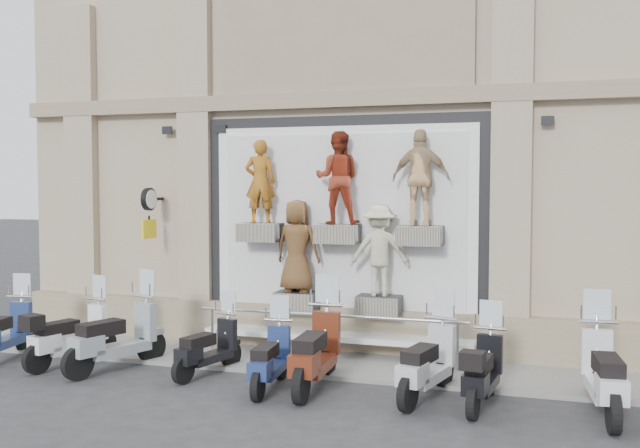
# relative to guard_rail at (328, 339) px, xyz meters

# --- Properties ---
(ground) EXTENTS (90.00, 90.00, 0.00)m
(ground) POSITION_rel_guard_rail_xyz_m (0.00, -2.00, -0.47)
(ground) COLOR #2D2D2F
(ground) RESTS_ON ground
(sidewalk) EXTENTS (16.00, 2.20, 0.08)m
(sidewalk) POSITION_rel_guard_rail_xyz_m (0.00, 0.10, -0.43)
(sidewalk) COLOR gray
(sidewalk) RESTS_ON ground
(building) EXTENTS (14.00, 8.60, 12.00)m
(building) POSITION_rel_guard_rail_xyz_m (0.00, 5.00, 5.54)
(building) COLOR tan
(building) RESTS_ON ground
(shop_vitrine) EXTENTS (5.60, 0.85, 4.30)m
(shop_vitrine) POSITION_rel_guard_rail_xyz_m (0.09, 0.74, 1.95)
(shop_vitrine) COLOR black
(shop_vitrine) RESTS_ON ground
(guard_rail) EXTENTS (5.06, 0.10, 0.93)m
(guard_rail) POSITION_rel_guard_rail_xyz_m (0.00, 0.00, 0.00)
(guard_rail) COLOR #9EA0A5
(guard_rail) RESTS_ON ground
(clock_sign_bracket) EXTENTS (0.10, 0.80, 1.02)m
(clock_sign_bracket) POSITION_rel_guard_rail_xyz_m (-3.90, 0.47, 2.34)
(clock_sign_bracket) COLOR black
(clock_sign_bracket) RESTS_ON ground
(scooter_a) EXTENTS (0.81, 1.95, 1.54)m
(scooter_a) POSITION_rel_guard_rail_xyz_m (-5.79, -1.51, 0.31)
(scooter_a) COLOR navy
(scooter_a) RESTS_ON ground
(scooter_b) EXTENTS (1.09, 2.01, 1.57)m
(scooter_b) POSITION_rel_guard_rail_xyz_m (-4.37, -1.45, 0.32)
(scooter_b) COLOR white
(scooter_b) RESTS_ON ground
(scooter_c) EXTENTS (1.30, 2.19, 1.71)m
(scooter_c) POSITION_rel_guard_rail_xyz_m (-3.40, -1.52, 0.39)
(scooter_c) COLOR gray
(scooter_c) RESTS_ON ground
(scooter_d) EXTENTS (0.90, 1.76, 1.38)m
(scooter_d) POSITION_rel_guard_rail_xyz_m (-1.74, -1.32, 0.22)
(scooter_d) COLOR black
(scooter_d) RESTS_ON ground
(scooter_e) EXTENTS (0.66, 1.78, 1.42)m
(scooter_e) POSITION_rel_guard_rail_xyz_m (-0.43, -1.79, 0.24)
(scooter_e) COLOR navy
(scooter_e) RESTS_ON ground
(scooter_f) EXTENTS (0.69, 2.17, 1.75)m
(scooter_f) POSITION_rel_guard_rail_xyz_m (0.26, -1.57, 0.41)
(scooter_f) COLOR #551E0E
(scooter_f) RESTS_ON ground
(scooter_g) EXTENTS (1.01, 2.04, 1.59)m
(scooter_g) POSITION_rel_guard_rail_xyz_m (2.02, -1.55, 0.33)
(scooter_g) COLOR #A8ACAF
(scooter_g) RESTS_ON ground
(scooter_h) EXTENTS (0.73, 1.87, 1.48)m
(scooter_h) POSITION_rel_guard_rail_xyz_m (2.85, -1.66, 0.27)
(scooter_h) COLOR black
(scooter_h) RESTS_ON ground
(scooter_i) EXTENTS (0.79, 2.13, 1.69)m
(scooter_i) POSITION_rel_guard_rail_xyz_m (4.50, -1.57, 0.38)
(scooter_i) COLOR silver
(scooter_i) RESTS_ON ground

